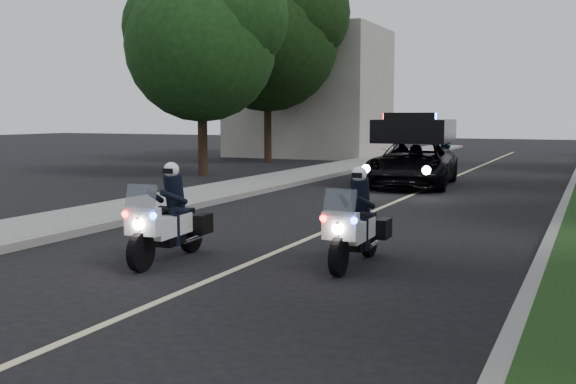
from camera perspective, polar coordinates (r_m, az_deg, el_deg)
ground at (r=10.18m, az=-3.86°, el=-6.33°), size 120.00×120.00×0.00m
curb_right at (r=18.84m, az=22.63°, el=-0.65°), size 0.20×60.00×0.15m
curb_left at (r=20.81m, az=-0.53°, el=0.49°), size 0.20×60.00×0.15m
sidewalk_left at (r=21.31m, az=-3.20°, el=0.63°), size 2.00×60.00×0.16m
building_far at (r=37.73m, az=1.82°, el=8.40°), size 8.00×6.00×7.00m
lane_marking at (r=19.43m, az=10.46°, el=-0.26°), size 0.12×50.00×0.01m
police_moto_left at (r=10.70m, az=-10.11°, el=-5.79°), size 0.77×1.86×1.55m
police_moto_right at (r=10.28m, az=5.76°, el=-6.22°), size 0.64×1.78×1.50m
police_suv at (r=22.00m, az=10.60°, el=0.51°), size 2.91×5.41×2.53m
bicycle at (r=34.61m, az=13.23°, el=2.60°), size 0.73×1.68×0.86m
cyclist at (r=34.61m, az=13.23°, el=2.60°), size 0.59×0.43×1.55m
tree_left_near at (r=25.56m, az=-7.24°, el=1.39°), size 6.46×6.46×9.41m
tree_left_far at (r=32.66m, az=-1.73°, el=2.55°), size 7.71×7.71×11.38m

